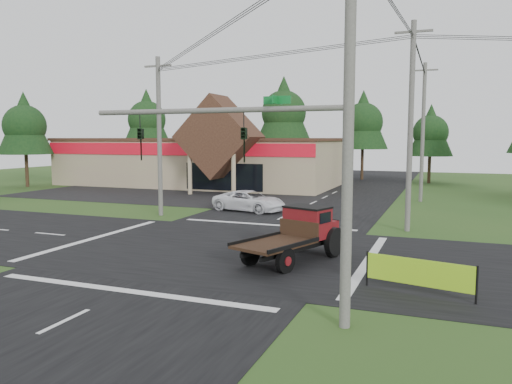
% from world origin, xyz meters
% --- Properties ---
extents(ground, '(120.00, 120.00, 0.00)m').
position_xyz_m(ground, '(0.00, 0.00, 0.00)').
color(ground, '#294C1B').
rests_on(ground, ground).
extents(road_ns, '(12.00, 120.00, 0.02)m').
position_xyz_m(road_ns, '(0.00, 0.00, 0.01)').
color(road_ns, black).
rests_on(road_ns, ground).
extents(road_ew, '(120.00, 12.00, 0.02)m').
position_xyz_m(road_ew, '(0.00, 0.00, 0.01)').
color(road_ew, black).
rests_on(road_ew, ground).
extents(parking_apron, '(28.00, 14.00, 0.02)m').
position_xyz_m(parking_apron, '(-14.00, 19.00, 0.01)').
color(parking_apron, black).
rests_on(parking_apron, ground).
extents(cvs_building, '(30.40, 18.20, 9.19)m').
position_xyz_m(cvs_building, '(-15.70, 29.57, 2.78)').
color(cvs_building, tan).
rests_on(cvs_building, ground).
extents(traffic_signal_mast, '(8.12, 0.24, 7.00)m').
position_xyz_m(traffic_signal_mast, '(5.82, -7.50, 4.43)').
color(traffic_signal_mast, '#595651').
rests_on(traffic_signal_mast, ground).
extents(utility_pole_nr, '(2.00, 0.30, 11.00)m').
position_xyz_m(utility_pole_nr, '(7.50, -7.50, 5.64)').
color(utility_pole_nr, '#595651').
rests_on(utility_pole_nr, ground).
extents(utility_pole_nw, '(2.00, 0.30, 10.50)m').
position_xyz_m(utility_pole_nw, '(-8.00, 8.00, 5.39)').
color(utility_pole_nw, '#595651').
rests_on(utility_pole_nw, ground).
extents(utility_pole_ne, '(2.00, 0.30, 11.50)m').
position_xyz_m(utility_pole_ne, '(8.00, 8.00, 5.89)').
color(utility_pole_ne, '#595651').
rests_on(utility_pole_ne, ground).
extents(utility_pole_n, '(2.00, 0.30, 11.20)m').
position_xyz_m(utility_pole_n, '(8.00, 22.00, 5.74)').
color(utility_pole_n, '#595651').
rests_on(utility_pole_n, ground).
extents(tree_row_a, '(6.72, 6.72, 12.12)m').
position_xyz_m(tree_row_a, '(-30.00, 40.00, 8.05)').
color(tree_row_a, '#332316').
rests_on(tree_row_a, ground).
extents(tree_row_b, '(5.60, 5.60, 10.10)m').
position_xyz_m(tree_row_b, '(-20.00, 42.00, 6.70)').
color(tree_row_b, '#332316').
rests_on(tree_row_b, ground).
extents(tree_row_c, '(7.28, 7.28, 13.13)m').
position_xyz_m(tree_row_c, '(-10.00, 41.00, 8.72)').
color(tree_row_c, '#332316').
rests_on(tree_row_c, ground).
extents(tree_row_d, '(6.16, 6.16, 11.11)m').
position_xyz_m(tree_row_d, '(0.00, 42.00, 7.38)').
color(tree_row_d, '#332316').
rests_on(tree_row_d, ground).
extents(tree_row_e, '(5.04, 5.04, 9.09)m').
position_xyz_m(tree_row_e, '(8.00, 40.00, 6.03)').
color(tree_row_e, '#332316').
rests_on(tree_row_e, ground).
extents(tree_side_w, '(5.60, 5.60, 10.10)m').
position_xyz_m(tree_side_w, '(-32.00, 20.00, 6.70)').
color(tree_side_w, '#332316').
rests_on(tree_side_w, ground).
extents(antique_flatbed_truck, '(3.86, 5.89, 2.30)m').
position_xyz_m(antique_flatbed_truck, '(4.01, -1.06, 1.15)').
color(antique_flatbed_truck, '#5E0D13').
rests_on(antique_flatbed_truck, ground).
extents(roadside_banner, '(3.61, 0.91, 1.25)m').
position_xyz_m(roadside_banner, '(9.24, -3.79, 0.63)').
color(roadside_banner, '#8AC41A').
rests_on(roadside_banner, ground).
extents(white_pickup, '(5.64, 3.38, 1.47)m').
position_xyz_m(white_pickup, '(-3.15, 11.96, 0.73)').
color(white_pickup, white).
rests_on(white_pickup, ground).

